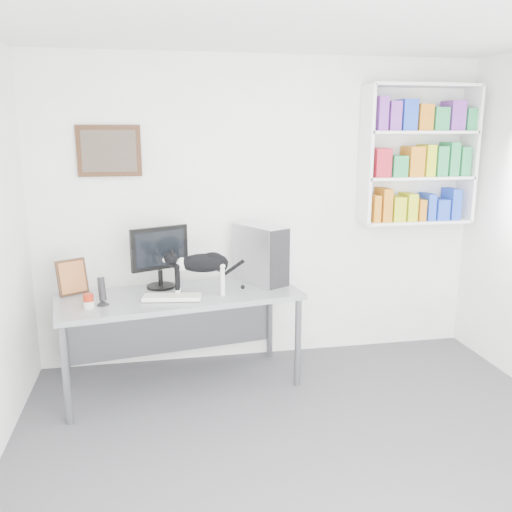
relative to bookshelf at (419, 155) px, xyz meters
name	(u,v)px	position (x,y,z in m)	size (l,w,h in m)	color
room	(335,265)	(-1.40, -1.85, -0.50)	(4.01, 4.01, 2.70)	#4A4A4E
bookshelf	(419,155)	(0.00, 0.00, 0.00)	(1.03, 0.28, 1.24)	white
wall_art	(109,151)	(-2.70, 0.12, 0.05)	(0.52, 0.04, 0.42)	#4A2817
desk	(181,340)	(-2.18, -0.40, -1.45)	(1.90, 0.74, 0.79)	gray
monitor	(160,257)	(-2.33, -0.18, -0.80)	(0.49, 0.23, 0.52)	black
keyboard	(172,297)	(-2.25, -0.53, -1.04)	(0.44, 0.17, 0.03)	silver
pc_tower	(260,254)	(-1.48, -0.18, -0.81)	(0.22, 0.50, 0.50)	silver
speaker	(102,291)	(-2.76, -0.57, -0.95)	(0.10, 0.10, 0.22)	black
leaning_print	(72,276)	(-3.02, -0.24, -0.91)	(0.24, 0.09, 0.29)	#4A2817
soup_can	(89,301)	(-2.85, -0.64, -1.00)	(0.08, 0.08, 0.11)	#9F200D
cat	(202,274)	(-2.01, -0.46, -0.88)	(0.57, 0.15, 0.35)	black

